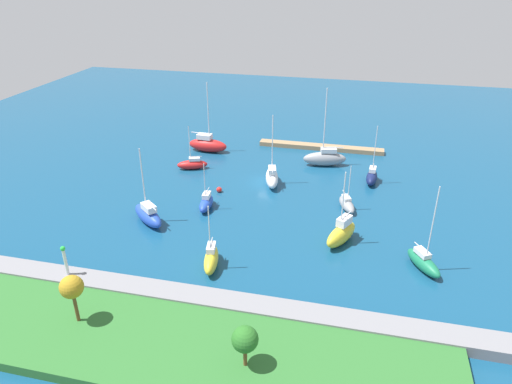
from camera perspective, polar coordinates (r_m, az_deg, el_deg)
name	(u,v)px	position (r m, az deg, el deg)	size (l,w,h in m)	color
water	(266,182)	(78.21, 1.21, 1.27)	(160.00, 160.00, 0.00)	navy
pier_dock	(321,147)	(92.97, 7.92, 5.47)	(24.26, 2.06, 0.84)	#997A56
breakwater	(202,300)	(51.49, -6.60, -12.95)	(63.14, 2.94, 1.26)	gray
shoreline_park	(177,348)	(46.70, -9.61, -18.32)	(52.42, 11.69, 1.05)	#2D6B2D
harbor_beacon	(65,258)	(56.64, -22.35, -7.52)	(0.56, 0.56, 3.73)	silver
park_tree_center	(245,339)	(41.93, -1.36, -17.59)	(2.37, 2.37, 4.16)	brown
park_tree_west	(72,288)	(48.85, -21.62, -10.81)	(2.31, 2.31, 5.26)	brown
sailboat_red_by_breakwater	(193,164)	(83.60, -7.78, 3.40)	(5.67, 3.62, 7.92)	red
sailboat_gray_mid_basin	(325,158)	(84.97, 8.43, 4.13)	(8.00, 3.93, 14.11)	gray
sailboat_yellow_far_north	(341,233)	(61.76, 10.41, -4.98)	(4.59, 6.64, 10.26)	yellow
sailboat_blue_lone_north	(206,203)	(69.61, -6.11, -1.33)	(2.06, 5.00, 7.40)	#2347B2
sailboat_navy_west_end	(372,177)	(79.74, 13.98, 1.82)	(2.17, 5.31, 10.00)	#141E4C
sailboat_white_inner_mooring	(272,177)	(76.68, 1.96, 1.85)	(3.50, 6.99, 11.76)	white
sailboat_green_east_end	(423,262)	(59.60, 19.80, -8.04)	(4.59, 6.04, 11.11)	#19724C
sailboat_red_center_basin	(208,144)	(91.13, -5.95, 5.82)	(7.85, 3.22, 13.51)	red
sailboat_gray_off_beacon	(347,204)	(70.45, 11.04, -1.46)	(3.42, 5.29, 7.10)	gray
sailboat_yellow_far_south	(211,259)	(56.53, -5.51, -8.14)	(2.67, 5.74, 8.52)	yellow
sailboat_blue_outer_mooring	(148,215)	(67.11, -13.07, -2.73)	(6.84, 6.21, 11.06)	#2347B2
mooring_buoy_red	(219,190)	(74.69, -4.53, 0.30)	(0.87, 0.87, 0.87)	red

